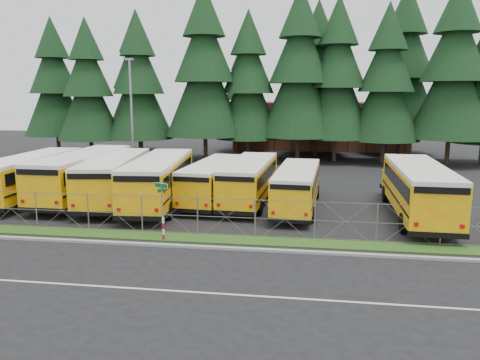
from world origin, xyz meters
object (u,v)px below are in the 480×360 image
bus_4 (215,182)px  street_sign (162,198)px  bus_3 (160,181)px  bus_6 (297,188)px  light_standard (132,113)px  bus_1 (86,176)px  bus_2 (117,179)px  bus_5 (250,181)px  bus_east (417,191)px  bus_0 (34,177)px  striped_bollard (163,229)px

bus_4 → street_sign: 8.26m
bus_3 → bus_6: (8.87, 0.19, -0.24)m
bus_4 → light_standard: bearing=141.1°
bus_1 → light_standard: (-0.09, 9.24, 3.89)m
bus_2 → bus_6: 12.07m
bus_3 → bus_6: bus_3 is taller
bus_3 → bus_4: (3.30, 1.53, -0.22)m
bus_2 → light_standard: 10.83m
bus_5 → bus_east: 10.43m
bus_5 → bus_6: bus_5 is taller
bus_3 → bus_6: size_ratio=1.18×
bus_6 → street_sign: bearing=-130.7°
bus_east → bus_4: bearing=171.3°
bus_east → bus_3: bearing=178.8°
bus_0 → bus_1: bearing=8.2°
bus_5 → street_sign: size_ratio=3.89×
street_sign → light_standard: (-7.96, 16.87, 3.47)m
bus_2 → bus_east: bearing=-11.6°
bus_east → light_standard: bearing=154.6°
bus_0 → light_standard: (3.41, 9.78, 3.97)m
street_sign → bus_3: bearing=108.4°
bus_4 → bus_5: bearing=6.4°
bus_3 → street_sign: size_ratio=4.29×
striped_bollard → light_standard: size_ratio=0.12×
bus_0 → street_sign: size_ratio=4.16×
light_standard → street_sign: bearing=-64.7°
bus_2 → street_sign: (5.41, -7.11, 0.48)m
bus_3 → bus_1: bearing=164.9°
bus_5 → bus_0: bearing=-172.5°
bus_6 → street_sign: street_sign is taller
bus_0 → bus_1: 3.55m
bus_3 → bus_6: bearing=-3.9°
light_standard → bus_east: bearing=-27.0°
bus_0 → bus_east: 25.06m
bus_5 → bus_6: size_ratio=1.07×
bus_5 → striped_bollard: 9.41m
bus_2 → striped_bollard: bus_2 is taller
bus_east → street_sign: 14.87m
bus_0 → light_standard: size_ratio=1.15×
bus_2 → bus_3: bus_3 is taller
bus_0 → bus_2: bus_2 is taller
striped_bollard → bus_4: bearing=84.4°
bus_1 → light_standard: bearing=91.0°
bus_5 → street_sign: bearing=-109.9°
bus_5 → street_sign: bus_5 is taller
bus_0 → bus_5: bus_0 is taller
bus_2 → bus_east: (19.06, -1.25, 0.03)m
bus_5 → striped_bollard: size_ratio=9.10×
bus_4 → striped_bollard: bearing=-90.6°
bus_2 → striped_bollard: size_ratio=9.85×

